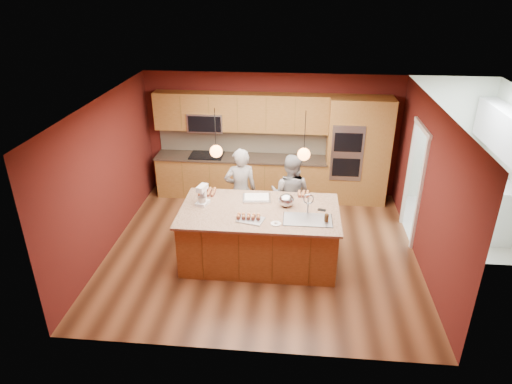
# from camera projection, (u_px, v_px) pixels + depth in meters

# --- Properties ---
(floor) EXTENTS (5.50, 5.50, 0.00)m
(floor) POSITION_uv_depth(u_px,v_px,m) (262.00, 249.00, 8.34)
(floor) COLOR #422514
(floor) RESTS_ON ground
(ceiling) EXTENTS (5.50, 5.50, 0.00)m
(ceiling) POSITION_uv_depth(u_px,v_px,m) (263.00, 104.00, 7.17)
(ceiling) COLOR silver
(ceiling) RESTS_ON ground
(wall_back) EXTENTS (5.50, 0.00, 5.50)m
(wall_back) POSITION_uv_depth(u_px,v_px,m) (272.00, 135.00, 9.99)
(wall_back) COLOR #4E1612
(wall_back) RESTS_ON ground
(wall_front) EXTENTS (5.50, 0.00, 5.50)m
(wall_front) POSITION_uv_depth(u_px,v_px,m) (245.00, 267.00, 5.51)
(wall_front) COLOR #4E1612
(wall_front) RESTS_ON ground
(wall_left) EXTENTS (0.00, 5.00, 5.00)m
(wall_left) POSITION_uv_depth(u_px,v_px,m) (106.00, 176.00, 7.98)
(wall_left) COLOR #4E1612
(wall_left) RESTS_ON ground
(wall_right) EXTENTS (0.00, 5.00, 5.00)m
(wall_right) POSITION_uv_depth(u_px,v_px,m) (428.00, 189.00, 7.52)
(wall_right) COLOR #4E1612
(wall_right) RESTS_ON ground
(cabinet_run) EXTENTS (3.74, 0.64, 2.30)m
(cabinet_run) POSITION_uv_depth(u_px,v_px,m) (240.00, 154.00, 9.98)
(cabinet_run) COLOR brown
(cabinet_run) RESTS_ON floor
(oven_column) EXTENTS (1.30, 0.62, 2.30)m
(oven_column) POSITION_uv_depth(u_px,v_px,m) (357.00, 151.00, 9.65)
(oven_column) COLOR brown
(oven_column) RESTS_ON floor
(doorway_trim) EXTENTS (0.08, 1.11, 2.20)m
(doorway_trim) POSITION_uv_depth(u_px,v_px,m) (414.00, 185.00, 8.37)
(doorway_trim) COLOR silver
(doorway_trim) RESTS_ON wall_right
(laundry_room) EXTENTS (2.60, 2.70, 2.70)m
(laundry_room) POSITION_uv_depth(u_px,v_px,m) (509.00, 134.00, 8.20)
(laundry_room) COLOR beige
(laundry_room) RESTS_ON ground
(pendant_left) EXTENTS (0.20, 0.20, 0.80)m
(pendant_left) POSITION_uv_depth(u_px,v_px,m) (216.00, 151.00, 7.24)
(pendant_left) COLOR black
(pendant_left) RESTS_ON ceiling
(pendant_right) EXTENTS (0.20, 0.20, 0.80)m
(pendant_right) POSITION_uv_depth(u_px,v_px,m) (304.00, 154.00, 7.13)
(pendant_right) COLOR black
(pendant_right) RESTS_ON ceiling
(island) EXTENTS (2.67, 1.49, 1.36)m
(island) POSITION_uv_depth(u_px,v_px,m) (260.00, 235.00, 7.83)
(island) COLOR brown
(island) RESTS_ON floor
(person_left) EXTENTS (0.70, 0.55, 1.68)m
(person_left) POSITION_uv_depth(u_px,v_px,m) (241.00, 191.00, 8.62)
(person_left) COLOR black
(person_left) RESTS_ON floor
(person_right) EXTENTS (0.91, 0.79, 1.60)m
(person_right) POSITION_uv_depth(u_px,v_px,m) (290.00, 195.00, 8.56)
(person_right) COLOR slate
(person_right) RESTS_ON floor
(stand_mixer) EXTENTS (0.24, 0.29, 0.34)m
(stand_mixer) POSITION_uv_depth(u_px,v_px,m) (202.00, 196.00, 7.76)
(stand_mixer) COLOR white
(stand_mixer) RESTS_ON island
(sheet_cake) EXTENTS (0.52, 0.41, 0.05)m
(sheet_cake) POSITION_uv_depth(u_px,v_px,m) (257.00, 198.00, 7.98)
(sheet_cake) COLOR silver
(sheet_cake) RESTS_ON island
(cooling_rack) EXTENTS (0.47, 0.38, 0.02)m
(cooling_rack) POSITION_uv_depth(u_px,v_px,m) (251.00, 220.00, 7.30)
(cooling_rack) COLOR #A2A4A9
(cooling_rack) RESTS_ON island
(mixing_bowl) EXTENTS (0.27, 0.27, 0.23)m
(mixing_bowl) POSITION_uv_depth(u_px,v_px,m) (286.00, 200.00, 7.71)
(mixing_bowl) COLOR #B4B5BA
(mixing_bowl) RESTS_ON island
(plate) EXTENTS (0.16, 0.16, 0.01)m
(plate) POSITION_uv_depth(u_px,v_px,m) (276.00, 224.00, 7.19)
(plate) COLOR white
(plate) RESTS_ON island
(tumbler) EXTENTS (0.07, 0.07, 0.13)m
(tumbler) POSITION_uv_depth(u_px,v_px,m) (326.00, 218.00, 7.24)
(tumbler) COLOR #342211
(tumbler) RESTS_ON island
(phone) EXTENTS (0.15, 0.11, 0.01)m
(phone) POSITION_uv_depth(u_px,v_px,m) (322.00, 210.00, 7.62)
(phone) COLOR black
(phone) RESTS_ON island
(cupcakes_left) EXTENTS (0.31, 0.31, 0.07)m
(cupcakes_left) POSITION_uv_depth(u_px,v_px,m) (207.00, 192.00, 8.18)
(cupcakes_left) COLOR #CA7E48
(cupcakes_left) RESTS_ON island
(cupcakes_rack) EXTENTS (0.40, 0.16, 0.07)m
(cupcakes_rack) POSITION_uv_depth(u_px,v_px,m) (248.00, 216.00, 7.32)
(cupcakes_rack) COLOR #CA7E48
(cupcakes_rack) RESTS_ON island
(cupcakes_right) EXTENTS (0.23, 0.23, 0.07)m
(cupcakes_right) POSITION_uv_depth(u_px,v_px,m) (304.00, 194.00, 8.11)
(cupcakes_right) COLOR #CA7E48
(cupcakes_right) RESTS_ON island
(washer) EXTENTS (0.66, 0.69, 1.07)m
(washer) POSITION_uv_depth(u_px,v_px,m) (492.00, 213.00, 8.47)
(washer) COLOR white
(washer) RESTS_ON floor
(dryer) EXTENTS (0.84, 0.86, 1.11)m
(dryer) POSITION_uv_depth(u_px,v_px,m) (478.00, 196.00, 9.08)
(dryer) COLOR white
(dryer) RESTS_ON floor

